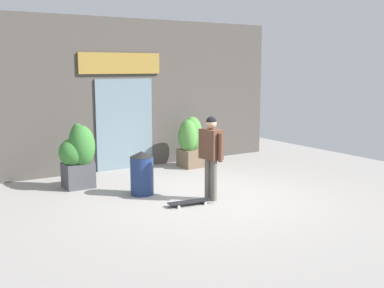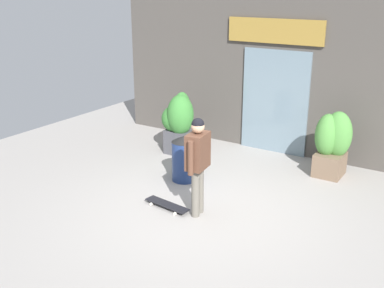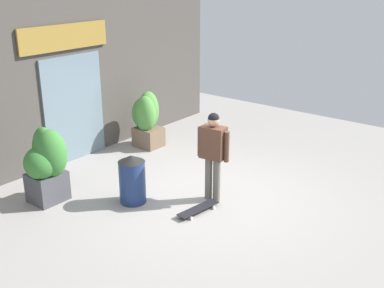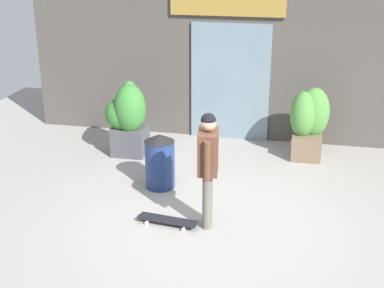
% 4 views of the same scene
% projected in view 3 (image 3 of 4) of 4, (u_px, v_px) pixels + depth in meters
% --- Properties ---
extents(ground_plane, '(12.00, 12.00, 0.00)m').
position_uv_depth(ground_plane, '(209.00, 197.00, 8.60)').
color(ground_plane, '#9E9993').
extents(building_facade, '(8.27, 0.31, 3.68)m').
position_uv_depth(building_facade, '(75.00, 72.00, 10.00)').
color(building_facade, '#4C4742').
rests_on(building_facade, ground_plane).
extents(skateboarder, '(0.31, 0.60, 1.60)m').
position_uv_depth(skateboarder, '(213.00, 148.00, 8.19)').
color(skateboarder, '#666056').
rests_on(skateboarder, ground_plane).
extents(skateboard, '(0.86, 0.32, 0.08)m').
position_uv_depth(skateboard, '(198.00, 209.00, 8.06)').
color(skateboard, black).
rests_on(skateboard, ground_plane).
extents(planter_box_left, '(0.74, 0.67, 1.36)m').
position_uv_depth(planter_box_left, '(46.00, 162.00, 8.21)').
color(planter_box_left, '#47474C').
rests_on(planter_box_left, ground_plane).
extents(planter_box_right, '(0.67, 0.71, 1.27)m').
position_uv_depth(planter_box_right, '(146.00, 117.00, 10.87)').
color(planter_box_right, brown).
rests_on(planter_box_right, ground_plane).
extents(trash_bin, '(0.47, 0.47, 0.88)m').
position_uv_depth(trash_bin, '(132.00, 179.00, 8.29)').
color(trash_bin, navy).
rests_on(trash_bin, ground_plane).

